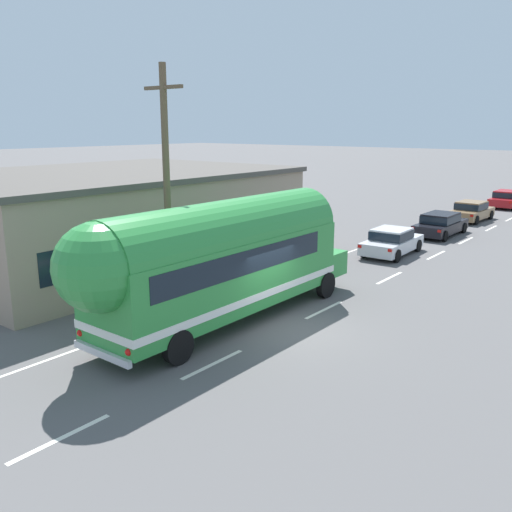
{
  "coord_description": "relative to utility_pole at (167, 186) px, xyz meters",
  "views": [
    {
      "loc": [
        9.63,
        -13.75,
        6.42
      ],
      "look_at": [
        -2.06,
        0.96,
        1.94
      ],
      "focal_mm": 38.12,
      "sensor_mm": 36.0,
      "label": 1
    }
  ],
  "objects": [
    {
      "name": "lane_markings",
      "position": [
        1.86,
        13.77,
        -4.42
      ],
      "size": [
        3.98,
        80.0,
        0.01
      ],
      "color": "silver",
      "rests_on": "ground"
    },
    {
      "name": "ground_plane",
      "position": [
        4.57,
        0.87,
        -4.42
      ],
      "size": [
        300.0,
        300.0,
        0.0
      ],
      "primitive_type": "plane",
      "color": "#565454"
    },
    {
      "name": "car_fourth",
      "position": [
        2.77,
        34.46,
        -3.68
      ],
      "size": [
        2.0,
        4.59,
        1.37
      ],
      "color": "#A5191E",
      "rests_on": "ground"
    },
    {
      "name": "car_second",
      "position": [
        2.81,
        19.36,
        -3.68
      ],
      "size": [
        1.94,
        4.77,
        1.37
      ],
      "color": "black",
      "rests_on": "ground"
    },
    {
      "name": "painted_bus",
      "position": [
        2.64,
        -0.34,
        -2.12
      ],
      "size": [
        2.63,
        12.28,
        4.12
      ],
      "color": "#2D8C3D",
      "rests_on": "ground"
    },
    {
      "name": "utility_pole",
      "position": [
        0.0,
        0.0,
        0.0
      ],
      "size": [
        1.8,
        0.24,
        8.5
      ],
      "color": "brown",
      "rests_on": "ground"
    },
    {
      "name": "car_lead",
      "position": [
        2.69,
        12.8,
        -3.7
      ],
      "size": [
        2.06,
        4.37,
        1.37
      ],
      "color": "silver",
      "rests_on": "ground"
    },
    {
      "name": "car_third",
      "position": [
        2.57,
        25.93,
        -3.69
      ],
      "size": [
        2.07,
        4.47,
        1.37
      ],
      "color": "olive",
      "rests_on": "ground"
    },
    {
      "name": "roadside_building",
      "position": [
        -8.15,
        3.45,
        -2.25
      ],
      "size": [
        12.33,
        16.87,
        4.34
      ],
      "color": "gray",
      "rests_on": "ground"
    }
  ]
}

